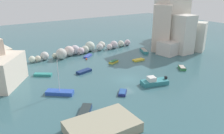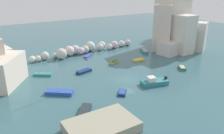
{
  "view_description": "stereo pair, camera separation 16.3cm",
  "coord_description": "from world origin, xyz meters",
  "px_view_note": "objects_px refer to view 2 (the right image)",
  "views": [
    {
      "loc": [
        -24.49,
        -30.94,
        16.84
      ],
      "look_at": [
        0.0,
        5.07,
        1.0
      ],
      "focal_mm": 35.98,
      "sensor_mm": 36.0,
      "label": 1
    },
    {
      "loc": [
        -24.36,
        -31.03,
        16.84
      ],
      "look_at": [
        0.0,
        5.07,
        1.0
      ],
      "focal_mm": 35.98,
      "sensor_mm": 36.0,
      "label": 2
    }
  ],
  "objects_px": {
    "moored_boat_9": "(139,60)",
    "moored_boat_8": "(84,111)",
    "moored_boat_2": "(122,92)",
    "moored_boat_7": "(114,62)",
    "stone_dock": "(102,127)",
    "channel_buoy": "(87,59)",
    "moored_boat_3": "(144,51)",
    "moored_boat_6": "(182,68)",
    "moored_boat_10": "(88,56)",
    "moored_boat_0": "(60,92)",
    "moored_boat_4": "(84,71)",
    "moored_boat_5": "(43,74)",
    "moored_boat_1": "(154,82)"
  },
  "relations": [
    {
      "from": "moored_boat_9",
      "to": "moored_boat_8",
      "type": "bearing_deg",
      "value": 35.43
    },
    {
      "from": "stone_dock",
      "to": "channel_buoy",
      "type": "xyz_separation_m",
      "value": [
        11.73,
        26.05,
        -0.44
      ]
    },
    {
      "from": "moored_boat_2",
      "to": "moored_boat_7",
      "type": "distance_m",
      "value": 15.81
    },
    {
      "from": "moored_boat_9",
      "to": "moored_boat_10",
      "type": "relative_size",
      "value": 0.94
    },
    {
      "from": "channel_buoy",
      "to": "moored_boat_6",
      "type": "height_order",
      "value": "moored_boat_6"
    },
    {
      "from": "moored_boat_9",
      "to": "moored_boat_10",
      "type": "distance_m",
      "value": 12.79
    },
    {
      "from": "moored_boat_9",
      "to": "stone_dock",
      "type": "bearing_deg",
      "value": 43.47
    },
    {
      "from": "moored_boat_2",
      "to": "moored_boat_8",
      "type": "xyz_separation_m",
      "value": [
        -7.99,
        -1.92,
        0.08
      ]
    },
    {
      "from": "moored_boat_3",
      "to": "moored_boat_8",
      "type": "xyz_separation_m",
      "value": [
        -27.61,
        -18.54,
        -0.04
      ]
    },
    {
      "from": "moored_boat_3",
      "to": "moored_boat_6",
      "type": "relative_size",
      "value": 1.63
    },
    {
      "from": "moored_boat_7",
      "to": "moored_boat_9",
      "type": "relative_size",
      "value": 0.92
    },
    {
      "from": "moored_boat_0",
      "to": "moored_boat_9",
      "type": "bearing_deg",
      "value": 55.2
    },
    {
      "from": "moored_boat_3",
      "to": "moored_boat_10",
      "type": "relative_size",
      "value": 1.5
    },
    {
      "from": "moored_boat_0",
      "to": "moored_boat_7",
      "type": "distance_m",
      "value": 18.26
    },
    {
      "from": "moored_boat_1",
      "to": "moored_boat_10",
      "type": "relative_size",
      "value": 1.74
    },
    {
      "from": "stone_dock",
      "to": "moored_boat_9",
      "type": "distance_m",
      "value": 28.58
    },
    {
      "from": "moored_boat_3",
      "to": "stone_dock",
      "type": "bearing_deg",
      "value": -23.58
    },
    {
      "from": "moored_boat_7",
      "to": "moored_boat_10",
      "type": "distance_m",
      "value": 8.03
    },
    {
      "from": "channel_buoy",
      "to": "moored_boat_1",
      "type": "relative_size",
      "value": 0.09
    },
    {
      "from": "moored_boat_0",
      "to": "moored_boat_10",
      "type": "bearing_deg",
      "value": 88.63
    },
    {
      "from": "moored_boat_4",
      "to": "moored_boat_7",
      "type": "distance_m",
      "value": 8.65
    },
    {
      "from": "moored_boat_9",
      "to": "moored_boat_6",
      "type": "bearing_deg",
      "value": 115.3
    },
    {
      "from": "moored_boat_1",
      "to": "moored_boat_9",
      "type": "height_order",
      "value": "moored_boat_1"
    },
    {
      "from": "moored_boat_5",
      "to": "moored_boat_4",
      "type": "bearing_deg",
      "value": -165.17
    },
    {
      "from": "moored_boat_0",
      "to": "moored_boat_3",
      "type": "relative_size",
      "value": 1.31
    },
    {
      "from": "stone_dock",
      "to": "moored_boat_6",
      "type": "height_order",
      "value": "stone_dock"
    },
    {
      "from": "moored_boat_3",
      "to": "moored_boat_6",
      "type": "distance_m",
      "value": 14.58
    },
    {
      "from": "moored_boat_5",
      "to": "moored_boat_10",
      "type": "height_order",
      "value": "moored_boat_5"
    },
    {
      "from": "moored_boat_1",
      "to": "moored_boat_2",
      "type": "xyz_separation_m",
      "value": [
        -6.89,
        0.27,
        -0.31
      ]
    },
    {
      "from": "moored_boat_5",
      "to": "moored_boat_8",
      "type": "distance_m",
      "value": 17.12
    },
    {
      "from": "moored_boat_2",
      "to": "moored_boat_7",
      "type": "bearing_deg",
      "value": 14.44
    },
    {
      "from": "moored_boat_0",
      "to": "moored_boat_6",
      "type": "relative_size",
      "value": 2.14
    },
    {
      "from": "moored_boat_6",
      "to": "moored_boat_2",
      "type": "bearing_deg",
      "value": -46.83
    },
    {
      "from": "moored_boat_8",
      "to": "moored_boat_4",
      "type": "bearing_deg",
      "value": 12.13
    },
    {
      "from": "moored_boat_8",
      "to": "moored_boat_10",
      "type": "xyz_separation_m",
      "value": [
        13.08,
        23.31,
        -0.09
      ]
    },
    {
      "from": "moored_boat_5",
      "to": "moored_boat_10",
      "type": "bearing_deg",
      "value": -118.78
    },
    {
      "from": "channel_buoy",
      "to": "moored_boat_9",
      "type": "bearing_deg",
      "value": -36.82
    },
    {
      "from": "moored_boat_4",
      "to": "moored_boat_9",
      "type": "height_order",
      "value": "moored_boat_4"
    },
    {
      "from": "channel_buoy",
      "to": "moored_boat_7",
      "type": "relative_size",
      "value": 0.18
    },
    {
      "from": "moored_boat_6",
      "to": "moored_boat_8",
      "type": "bearing_deg",
      "value": -44.79
    },
    {
      "from": "moored_boat_9",
      "to": "moored_boat_5",
      "type": "bearing_deg",
      "value": -5.86
    },
    {
      "from": "stone_dock",
      "to": "moored_boat_7",
      "type": "height_order",
      "value": "stone_dock"
    },
    {
      "from": "moored_boat_10",
      "to": "moored_boat_0",
      "type": "bearing_deg",
      "value": -167.91
    },
    {
      "from": "moored_boat_1",
      "to": "moored_boat_8",
      "type": "relative_size",
      "value": 1.35
    },
    {
      "from": "moored_boat_1",
      "to": "channel_buoy",
      "type": "bearing_deg",
      "value": -63.47
    },
    {
      "from": "stone_dock",
      "to": "moored_boat_10",
      "type": "bearing_deg",
      "value": 64.81
    },
    {
      "from": "moored_boat_6",
      "to": "moored_boat_8",
      "type": "xyz_separation_m",
      "value": [
        -25.51,
        -4.1,
        -0.01
      ]
    },
    {
      "from": "moored_boat_2",
      "to": "moored_boat_0",
      "type": "bearing_deg",
      "value": 100.33
    },
    {
      "from": "channel_buoy",
      "to": "moored_boat_4",
      "type": "relative_size",
      "value": 0.13
    },
    {
      "from": "moored_boat_0",
      "to": "moored_boat_9",
      "type": "xyz_separation_m",
      "value": [
        22.2,
        6.12,
        -0.15
      ]
    }
  ]
}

